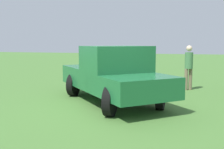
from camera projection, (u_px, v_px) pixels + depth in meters
name	position (u px, v px, depth m)	size (l,w,h in m)	color
ground_plane	(108.00, 106.00, 8.28)	(80.00, 80.00, 0.00)	#477533
pickup_truck	(114.00, 73.00, 8.62)	(4.82, 4.66, 1.82)	black
person_bystander	(189.00, 65.00, 10.95)	(0.44, 0.44, 1.82)	#7A6B51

